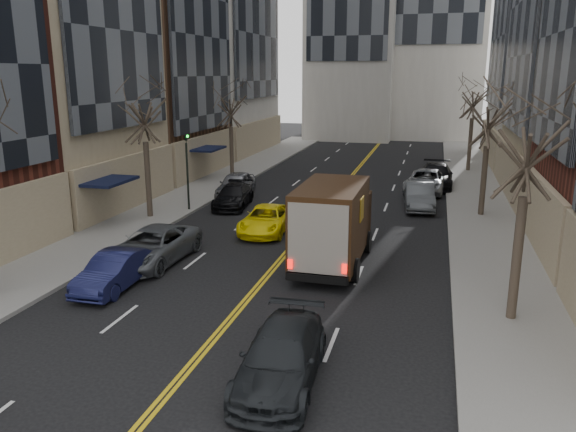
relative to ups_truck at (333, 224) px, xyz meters
The scene contains 19 objects.
sidewalk_left 16.60m from the ups_truck, 133.03° to the left, with size 4.00×66.00×0.15m, color slate.
sidewalk_right 13.92m from the ups_truck, 60.84° to the left, with size 4.00×66.00×0.15m, color slate.
tree_lf_mid 13.10m from the ups_truck, 155.39° to the left, with size 3.20×3.20×8.91m.
tree_lf_far 21.61m from the ups_truck, 121.48° to the left, with size 3.20×3.20×8.12m.
tree_rt_near 8.95m from the ups_truck, 31.03° to the right, with size 3.20×3.20×8.71m.
tree_rt_mid 12.79m from the ups_truck, 57.02° to the left, with size 3.20×3.20×8.32m.
tree_rt_far 26.38m from the ups_truck, 75.39° to the left, with size 3.20×3.20×9.11m.
traffic_signal 12.01m from the ups_truck, 143.82° to the left, with size 0.29×0.26×4.70m.
ups_truck is the anchor object (origin of this frame).
observer_sedan 9.36m from the ups_truck, 87.92° to the right, with size 2.20×4.86×1.38m.
taxi 5.92m from the ups_truck, 134.90° to the left, with size 2.15×4.66×1.30m, color #FFE90A.
pedestrian 1.01m from the ups_truck, 153.93° to the left, with size 0.62×0.41×1.69m, color black.
parked_lf_b 8.72m from the ups_truck, 148.35° to the right, with size 1.41×4.05×1.34m, color #13153B.
parked_lf_c 7.61m from the ups_truck, 167.78° to the right, with size 2.42×5.25×1.46m, color #54585C.
parked_lf_d 11.73m from the ups_truck, 130.59° to the left, with size 1.83×4.51×1.31m, color black.
parked_lf_e 14.44m from the ups_truck, 125.89° to the left, with size 1.83×4.55×1.55m, color #929399.
parked_rt_a 11.64m from the ups_truck, 74.27° to the left, with size 1.60×4.59×1.51m, color #464A4E.
parked_rt_b 16.46m from the ups_truck, 77.94° to the left, with size 2.48×5.37×1.49m, color #AAAEB2.
parked_rt_c 18.52m from the ups_truck, 77.40° to the left, with size 2.26×5.55×1.61m, color black.
Camera 1 is at (6.08, -6.94, 7.79)m, focal length 35.00 mm.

